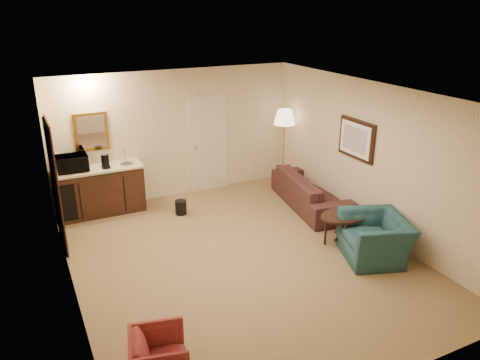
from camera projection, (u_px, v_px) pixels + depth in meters
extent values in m
plane|color=olive|center=(241.00, 258.00, 7.43)|extent=(6.00, 6.00, 0.00)
cube|color=beige|center=(176.00, 134.00, 9.49)|extent=(5.00, 0.02, 2.60)
cube|color=beige|center=(65.00, 213.00, 5.94)|extent=(0.02, 6.00, 2.60)
cube|color=beige|center=(372.00, 159.00, 8.00)|extent=(0.02, 6.00, 2.60)
cube|color=white|center=(241.00, 95.00, 6.51)|extent=(5.00, 6.00, 0.02)
cube|color=beige|center=(209.00, 143.00, 9.85)|extent=(0.82, 0.06, 2.05)
cube|color=black|center=(56.00, 186.00, 7.47)|extent=(0.06, 0.98, 2.10)
cube|color=gold|center=(91.00, 132.00, 8.70)|extent=(0.62, 0.04, 0.72)
cube|color=black|center=(356.00, 139.00, 8.23)|extent=(0.06, 0.90, 0.70)
cube|color=#331810|center=(100.00, 191.00, 8.88)|extent=(1.64, 0.58, 0.92)
imported|color=black|center=(311.00, 186.00, 9.19)|extent=(0.98, 2.27, 0.86)
imported|color=#1F424E|center=(375.00, 231.00, 7.29)|extent=(0.99, 1.22, 0.92)
imported|color=maroon|center=(159.00, 355.00, 4.95)|extent=(0.68, 0.71, 0.62)
cube|color=black|center=(344.00, 228.00, 7.84)|extent=(1.06, 0.89, 0.52)
cube|color=gold|center=(284.00, 149.00, 10.05)|extent=(0.47, 0.47, 1.73)
cylinder|color=black|center=(181.00, 207.00, 8.94)|extent=(0.25, 0.25, 0.27)
imported|color=black|center=(72.00, 162.00, 8.47)|extent=(0.55, 0.30, 0.37)
cylinder|color=black|center=(105.00, 161.00, 8.65)|extent=(0.17, 0.17, 0.27)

